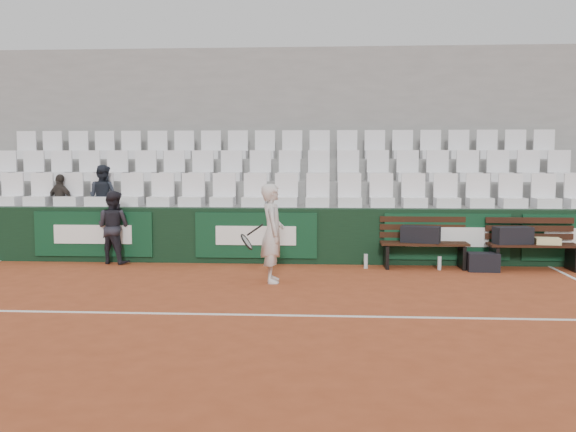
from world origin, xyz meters
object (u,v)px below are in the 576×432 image
object	(u,v)px
bench_right	(533,257)
sports_bag_ground	(483,262)
water_bottle_near	(366,261)
ball_kid	(113,227)
spectator_c	(102,174)
sports_bag_right	(513,235)
sports_bag_left	(421,234)
bench_left	(424,255)
tennis_player	(272,233)
spectator_b	(60,178)
water_bottle_far	(439,263)

from	to	relation	value
bench_right	sports_bag_ground	bearing A→B (deg)	-167.68
bench_right	water_bottle_near	bearing A→B (deg)	-179.43
water_bottle_near	bench_right	bearing A→B (deg)	0.57
bench_right	ball_kid	size ratio (longest dim) A/B	1.13
ball_kid	spectator_c	size ratio (longest dim) A/B	1.07
bench_right	sports_bag_right	distance (m)	0.51
sports_bag_left	sports_bag_ground	xyz separation A→B (m)	(1.02, -0.26, -0.43)
sports_bag_left	bench_left	bearing A→B (deg)	15.06
ball_kid	tennis_player	bearing A→B (deg)	168.98
spectator_b	bench_right	bearing A→B (deg)	-165.77
bench_right	tennis_player	size ratio (longest dim) A/B	0.99
water_bottle_far	water_bottle_near	bearing A→B (deg)	176.39
sports_bag_left	sports_bag_ground	size ratio (longest dim) A/B	1.28
sports_bag_right	water_bottle_near	distance (m)	2.53
sports_bag_right	ball_kid	distance (m)	7.04
sports_bag_right	spectator_b	size ratio (longest dim) A/B	0.59
water_bottle_far	tennis_player	xyz separation A→B (m)	(-2.76, -1.27, 0.64)
bench_left	spectator_c	xyz separation A→B (m)	(-6.01, 0.91, 1.39)
sports_bag_ground	water_bottle_far	distance (m)	0.72
bench_left	water_bottle_near	world-z (taller)	bench_left
tennis_player	ball_kid	bearing A→B (deg)	152.16
bench_left	sports_bag_ground	bearing A→B (deg)	-16.14
bench_left	sports_bag_right	world-z (taller)	sports_bag_right
sports_bag_right	spectator_b	world-z (taller)	spectator_b
sports_bag_ground	spectator_c	xyz separation A→B (m)	(-6.97, 1.19, 1.46)
sports_bag_ground	tennis_player	world-z (taller)	tennis_player
water_bottle_near	ball_kid	xyz separation A→B (m)	(-4.55, 0.26, 0.53)
sports_bag_ground	ball_kid	distance (m)	6.54
sports_bag_left	spectator_b	distance (m)	6.91
tennis_player	sports_bag_right	bearing A→B (deg)	18.67
ball_kid	spectator_b	size ratio (longest dim) A/B	1.25
sports_bag_left	ball_kid	xyz separation A→B (m)	(-5.49, 0.17, 0.07)
sports_bag_left	tennis_player	distance (m)	2.85
sports_bag_ground	water_bottle_far	xyz separation A→B (m)	(-0.71, 0.08, -0.04)
water_bottle_far	tennis_player	size ratio (longest dim) A/B	0.16
sports_bag_right	water_bottle_far	xyz separation A→B (m)	(-1.24, -0.09, -0.48)
bench_left	ball_kid	xyz separation A→B (m)	(-5.56, 0.15, 0.44)
sports_bag_ground	tennis_player	xyz separation A→B (m)	(-3.47, -1.18, 0.60)
bench_right	water_bottle_far	size ratio (longest dim) A/B	6.38
bench_left	tennis_player	xyz separation A→B (m)	(-2.52, -1.46, 0.53)
bench_left	ball_kid	world-z (taller)	ball_kid
bench_right	water_bottle_far	world-z (taller)	bench_right
sports_bag_ground	spectator_b	world-z (taller)	spectator_b
sports_bag_right	water_bottle_far	bearing A→B (deg)	-176.01
ball_kid	spectator_c	xyz separation A→B (m)	(-0.45, 0.76, 0.95)
water_bottle_near	spectator_b	xyz separation A→B (m)	(-5.84, 1.02, 1.40)
bench_right	water_bottle_far	xyz separation A→B (m)	(-1.59, -0.11, -0.11)
sports_bag_right	sports_bag_ground	world-z (taller)	sports_bag_right
sports_bag_right	ball_kid	size ratio (longest dim) A/B	0.47
sports_bag_ground	ball_kid	world-z (taller)	ball_kid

